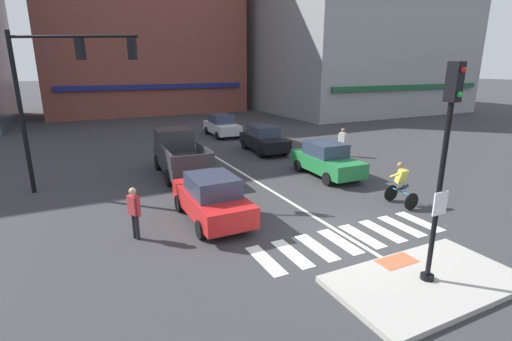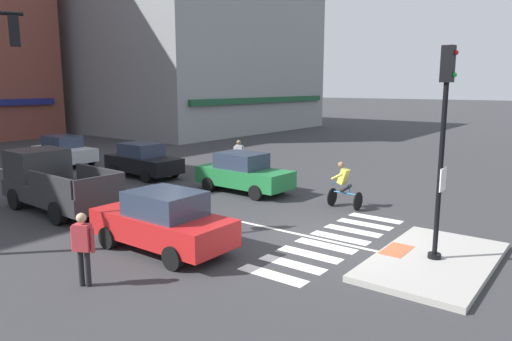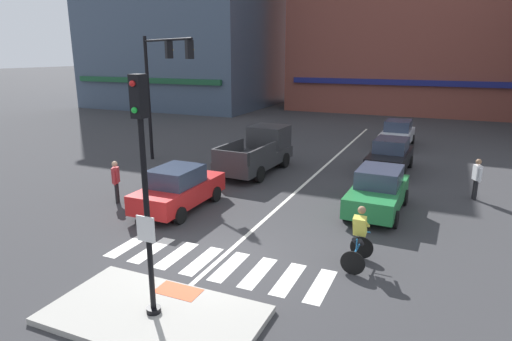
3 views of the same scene
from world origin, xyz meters
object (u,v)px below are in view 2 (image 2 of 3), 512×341
(cyclist, at_px, (344,184))
(car_black_eastbound_far, at_px, (143,160))
(car_silver_eastbound_distant, at_px, (64,150))
(car_green_eastbound_mid, at_px, (244,173))
(car_red_westbound_near, at_px, (163,221))
(pedestrian_at_curb_left, at_px, (83,243))
(signal_pole, at_px, (443,134))
(pickup_truck_charcoal_westbound_far, at_px, (54,183))
(pedestrian_waiting_far_side, at_px, (239,154))

(cyclist, bearing_deg, car_black_eastbound_far, 92.56)
(car_silver_eastbound_distant, height_order, car_green_eastbound_mid, same)
(car_silver_eastbound_distant, relative_size, cyclist, 2.46)
(car_red_westbound_near, distance_m, pedestrian_at_curb_left, 2.66)
(car_red_westbound_near, xyz_separation_m, pedestrian_at_curb_left, (-2.63, -0.36, 0.17))
(signal_pole, distance_m, car_red_westbound_near, 7.42)
(cyclist, bearing_deg, pickup_truck_charcoal_westbound_far, 128.38)
(cyclist, relative_size, pedestrian_at_curb_left, 1.01)
(car_red_westbound_near, xyz_separation_m, car_silver_eastbound_distant, (6.19, 15.01, 0.00))
(car_red_westbound_near, height_order, pedestrian_waiting_far_side, pedestrian_waiting_far_side)
(pedestrian_at_curb_left, height_order, pedestrian_waiting_far_side, same)
(pickup_truck_charcoal_westbound_far, height_order, pedestrian_waiting_far_side, pickup_truck_charcoal_westbound_far)
(signal_pole, distance_m, car_green_eastbound_mid, 9.80)
(car_silver_eastbound_distant, xyz_separation_m, pickup_truck_charcoal_westbound_far, (-5.63, -8.70, 0.17))
(car_black_eastbound_far, height_order, pedestrian_at_curb_left, pedestrian_at_curb_left)
(car_black_eastbound_far, bearing_deg, car_green_eastbound_mid, -87.03)
(car_red_westbound_near, xyz_separation_m, car_black_eastbound_far, (6.53, 8.69, 0.00))
(signal_pole, bearing_deg, cyclist, 49.99)
(car_red_westbound_near, height_order, cyclist, cyclist)
(signal_pole, xyz_separation_m, car_black_eastbound_far, (3.16, 14.84, -2.43))
(car_green_eastbound_mid, bearing_deg, car_red_westbound_near, -158.56)
(cyclist, distance_m, pedestrian_waiting_far_side, 8.13)
(car_red_westbound_near, xyz_separation_m, pedestrian_waiting_far_side, (10.20, 5.66, 0.17))
(car_red_westbound_near, distance_m, pedestrian_waiting_far_side, 11.67)
(car_green_eastbound_mid, xyz_separation_m, cyclist, (0.16, -4.50, 0.06))
(car_silver_eastbound_distant, relative_size, car_green_eastbound_mid, 1.00)
(pedestrian_at_curb_left, bearing_deg, pickup_truck_charcoal_westbound_far, 64.49)
(pedestrian_waiting_far_side, bearing_deg, pickup_truck_charcoal_westbound_far, 176.07)
(car_red_westbound_near, distance_m, pickup_truck_charcoal_westbound_far, 6.35)
(cyclist, relative_size, pedestrian_waiting_far_side, 1.01)
(car_silver_eastbound_distant, relative_size, pedestrian_at_curb_left, 2.48)
(car_silver_eastbound_distant, relative_size, car_black_eastbound_far, 0.99)
(cyclist, bearing_deg, signal_pole, -130.01)
(pickup_truck_charcoal_westbound_far, height_order, cyclist, pickup_truck_charcoal_westbound_far)
(car_black_eastbound_far, height_order, pickup_truck_charcoal_westbound_far, pickup_truck_charcoal_westbound_far)
(car_black_eastbound_far, bearing_deg, signal_pole, -102.04)
(car_green_eastbound_mid, bearing_deg, pickup_truck_charcoal_westbound_far, 149.98)
(signal_pole, height_order, pedestrian_at_curb_left, signal_pole)
(cyclist, bearing_deg, pedestrian_at_curb_left, 171.42)
(car_red_westbound_near, relative_size, pedestrian_waiting_far_side, 2.46)
(pedestrian_at_curb_left, relative_size, pedestrian_waiting_far_side, 1.00)
(car_silver_eastbound_distant, xyz_separation_m, car_black_eastbound_far, (0.35, -6.32, 0.00))
(pickup_truck_charcoal_westbound_far, distance_m, pedestrian_at_curb_left, 7.40)
(pickup_truck_charcoal_westbound_far, height_order, pedestrian_at_curb_left, pickup_truck_charcoal_westbound_far)
(car_green_eastbound_mid, distance_m, car_black_eastbound_far, 6.01)
(car_green_eastbound_mid, relative_size, cyclist, 2.47)
(car_green_eastbound_mid, xyz_separation_m, pickup_truck_charcoal_westbound_far, (-6.28, 3.63, 0.17))
(car_black_eastbound_far, bearing_deg, car_red_westbound_near, -126.93)
(pedestrian_at_curb_left, bearing_deg, car_green_eastbound_mid, 17.84)
(car_black_eastbound_far, bearing_deg, pickup_truck_charcoal_westbound_far, -158.34)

